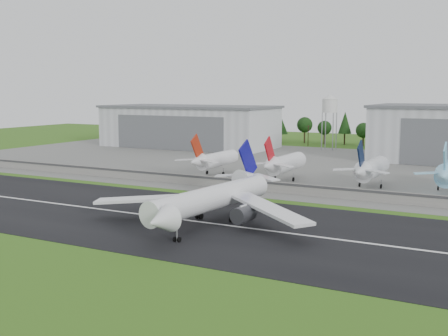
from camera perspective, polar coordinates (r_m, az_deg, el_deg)
The scene contains 13 objects.
ground at distance 139.07m, azimuth -11.16°, elevation -5.44°, with size 600.00×600.00×0.00m, color #2F5C15.
runway at distance 146.71m, azimuth -8.68°, elevation -4.66°, with size 320.00×60.00×0.10m, color black.
runway_centerline at distance 146.70m, azimuth -8.68°, elevation -4.64°, with size 220.00×1.00×0.02m, color white.
apron at distance 242.47m, azimuth 7.05°, elevation 0.34°, with size 320.00×150.00×0.10m, color slate.
blast_fence at distance 183.67m, azimuth -0.27°, elevation -1.47°, with size 240.00×0.61×3.50m.
hangar_west at distance 317.11m, azimuth -3.55°, elevation 4.27°, with size 97.00×44.00×23.20m.
water_tower at distance 303.52m, azimuth 10.70°, elevation 6.42°, with size 8.40×8.40×29.40m.
utility_poles at distance 317.97m, azimuth 12.26°, elevation 2.01°, with size 230.00×3.00×12.00m, color black, non-canonical shape.
treeline at distance 332.35m, azimuth 12.97°, elevation 2.24°, with size 320.00×16.00×22.00m, color black, non-canonical shape.
main_airliner at distance 133.75m, azimuth -1.40°, elevation -3.68°, with size 56.98×59.27×18.17m.
parked_jet_red_a at distance 208.96m, azimuth -1.11°, elevation 0.85°, with size 7.36×31.29×16.55m.
parked_jet_red_b at distance 196.97m, azimuth 5.99°, elevation 0.45°, with size 7.36×31.29×16.82m.
parked_jet_navy at distance 187.79m, azimuth 14.59°, elevation -0.11°, with size 7.36×31.29×16.89m.
Camera 1 is at (86.18, -104.41, 31.81)m, focal length 45.00 mm.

